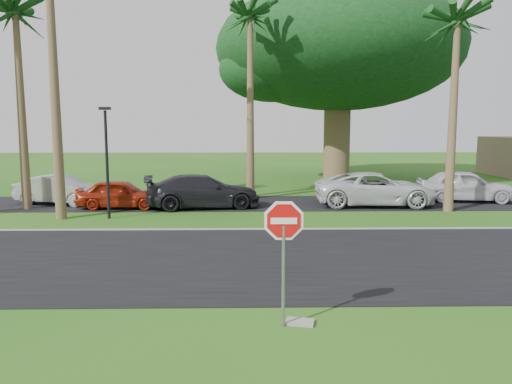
{
  "coord_description": "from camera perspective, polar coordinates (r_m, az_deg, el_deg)",
  "views": [
    {
      "loc": [
        -0.2,
        -12.28,
        3.89
      ],
      "look_at": [
        0.09,
        3.35,
        1.8
      ],
      "focal_mm": 35.0,
      "sensor_mm": 36.0,
      "label": 1
    }
  ],
  "objects": [
    {
      "name": "ground",
      "position": [
        12.88,
        -0.13,
        -9.96
      ],
      "size": [
        120.0,
        120.0,
        0.0
      ],
      "primitive_type": "plane",
      "color": "#1F5114",
      "rests_on": "ground"
    },
    {
      "name": "road",
      "position": [
        14.8,
        -0.26,
        -7.58
      ],
      "size": [
        120.0,
        8.0,
        0.02
      ],
      "primitive_type": "cube",
      "color": "black",
      "rests_on": "ground"
    },
    {
      "name": "parking_strip",
      "position": [
        25.08,
        -0.61,
        -1.28
      ],
      "size": [
        120.0,
        5.0,
        0.02
      ],
      "primitive_type": "cube",
      "color": "black",
      "rests_on": "ground"
    },
    {
      "name": "curb",
      "position": [
        18.73,
        -0.44,
        -4.27
      ],
      "size": [
        120.0,
        0.12,
        0.06
      ],
      "primitive_type": "cube",
      "color": "gray",
      "rests_on": "ground"
    },
    {
      "name": "stop_sign_near",
      "position": [
        9.54,
        3.18,
        -5.21
      ],
      "size": [
        1.05,
        0.07,
        2.62
      ],
      "color": "gray",
      "rests_on": "ground"
    },
    {
      "name": "palm_left_mid",
      "position": [
        25.9,
        -25.77,
        17.54
      ],
      "size": [
        5.0,
        5.0,
        10.0
      ],
      "color": "brown",
      "rests_on": "ground"
    },
    {
      "name": "palm_center",
      "position": [
        26.8,
        -0.67,
        18.97
      ],
      "size": [
        5.0,
        5.0,
        10.5
      ],
      "color": "brown",
      "rests_on": "ground"
    },
    {
      "name": "palm_right_near",
      "position": [
        24.48,
        22.04,
        17.2
      ],
      "size": [
        5.0,
        5.0,
        9.5
      ],
      "color": "brown",
      "rests_on": "ground"
    },
    {
      "name": "canopy_tree",
      "position": [
        35.2,
        9.43,
        15.78
      ],
      "size": [
        16.5,
        16.5,
        13.12
      ],
      "color": "brown",
      "rests_on": "ground"
    },
    {
      "name": "streetlight_right",
      "position": [
        21.61,
        -16.69,
        4.01
      ],
      "size": [
        0.45,
        0.25,
        4.64
      ],
      "color": "black",
      "rests_on": "ground"
    },
    {
      "name": "car_silver",
      "position": [
        26.44,
        -21.5,
        0.2
      ],
      "size": [
        4.61,
        2.58,
        1.44
      ],
      "primitive_type": "imported",
      "rotation": [
        0.0,
        0.0,
        1.31
      ],
      "color": "#B6B9BD",
      "rests_on": "ground"
    },
    {
      "name": "car_red",
      "position": [
        24.3,
        -15.26,
        -0.24
      ],
      "size": [
        3.99,
        1.61,
        1.36
      ],
      "primitive_type": "imported",
      "rotation": [
        0.0,
        0.0,
        1.57
      ],
      "color": "maroon",
      "rests_on": "ground"
    },
    {
      "name": "car_dark",
      "position": [
        23.7,
        -6.1,
        0.04
      ],
      "size": [
        5.68,
        3.04,
        1.57
      ],
      "primitive_type": "imported",
      "rotation": [
        0.0,
        0.0,
        1.73
      ],
      "color": "black",
      "rests_on": "ground"
    },
    {
      "name": "car_minivan",
      "position": [
        24.89,
        13.49,
        0.3
      ],
      "size": [
        5.92,
        2.92,
        1.62
      ],
      "primitive_type": "imported",
      "rotation": [
        0.0,
        0.0,
        1.53
      ],
      "color": "silver",
      "rests_on": "ground"
    },
    {
      "name": "car_pickup",
      "position": [
        27.7,
        22.77,
        0.65
      ],
      "size": [
        5.01,
        2.61,
        1.63
      ],
      "primitive_type": "imported",
      "rotation": [
        0.0,
        0.0,
        1.42
      ],
      "color": "silver",
      "rests_on": "ground"
    },
    {
      "name": "utility_slab",
      "position": [
        10.23,
        5.05,
        -14.58
      ],
      "size": [
        0.62,
        0.47,
        0.06
      ],
      "primitive_type": "cube",
      "rotation": [
        0.0,
        0.0,
        -0.23
      ],
      "color": "gray",
      "rests_on": "ground"
    }
  ]
}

